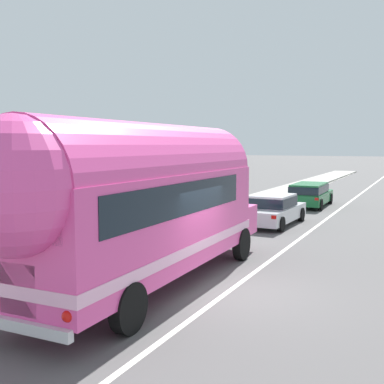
# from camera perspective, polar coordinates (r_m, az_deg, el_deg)

# --- Properties ---
(ground_plane) EXTENTS (300.00, 300.00, 0.00)m
(ground_plane) POSITION_cam_1_polar(r_m,az_deg,el_deg) (11.86, 4.44, -11.88)
(ground_plane) COLOR #565454
(lane_markings) EXTENTS (4.06, 80.00, 0.01)m
(lane_markings) POSITION_cam_1_polar(r_m,az_deg,el_deg) (23.56, 11.27, -3.15)
(lane_markings) COLOR silver
(lane_markings) RESTS_ON ground
(sidewalk_slab) EXTENTS (2.77, 90.00, 0.15)m
(sidewalk_slab) POSITION_cam_1_polar(r_m,az_deg,el_deg) (22.87, 1.44, -3.12)
(sidewalk_slab) COLOR #9E9B93
(sidewalk_slab) RESTS_ON ground
(painted_bus) EXTENTS (2.73, 10.98, 4.12)m
(painted_bus) POSITION_cam_1_polar(r_m,az_deg,el_deg) (11.38, -6.51, -0.77)
(painted_bus) COLOR #EA4C9E
(painted_bus) RESTS_ON ground
(car_lead) EXTENTS (2.02, 4.62, 1.37)m
(car_lead) POSITION_cam_1_polar(r_m,az_deg,el_deg) (21.50, 9.75, -1.98)
(car_lead) COLOR silver
(car_lead) RESTS_ON ground
(car_second) EXTENTS (2.01, 4.83, 1.37)m
(car_second) POSITION_cam_1_polar(r_m,az_deg,el_deg) (28.36, 14.05, -0.12)
(car_second) COLOR #196633
(car_second) RESTS_ON ground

